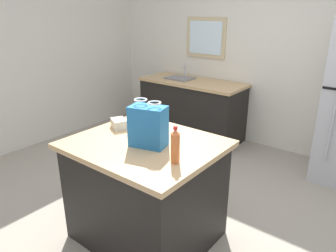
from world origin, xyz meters
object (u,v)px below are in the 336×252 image
(kitchen_island, at_px, (146,190))
(shopping_bag, at_px, (148,126))
(ear_defenders, at_px, (148,124))
(small_box, at_px, (119,124))
(bottle, at_px, (175,146))

(kitchen_island, bearing_deg, shopping_bag, -24.15)
(ear_defenders, bearing_deg, shopping_bag, -47.74)
(shopping_bag, xyz_separation_m, small_box, (-0.46, 0.12, -0.12))
(kitchen_island, bearing_deg, ear_defenders, 127.58)
(kitchen_island, height_order, bottle, bottle)
(shopping_bag, relative_size, small_box, 2.29)
(bottle, bearing_deg, ear_defenders, 146.33)
(small_box, bearing_deg, ear_defenders, 46.21)
(kitchen_island, distance_m, shopping_bag, 0.61)
(kitchen_island, relative_size, ear_defenders, 5.84)
(shopping_bag, relative_size, ear_defenders, 1.82)
(small_box, height_order, bottle, bottle)
(shopping_bag, relative_size, bottle, 1.35)
(kitchen_island, distance_m, bottle, 0.71)
(kitchen_island, xyz_separation_m, ear_defenders, (-0.22, 0.28, 0.47))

